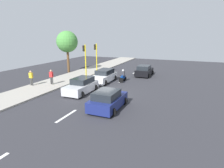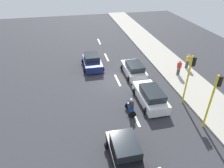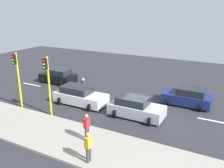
{
  "view_description": "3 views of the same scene",
  "coord_description": "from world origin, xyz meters",
  "px_view_note": "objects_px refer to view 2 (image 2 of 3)",
  "views": [
    {
      "loc": [
        -7.87,
        16.41,
        5.62
      ],
      "look_at": [
        -1.11,
        0.15,
        1.1
      ],
      "focal_mm": 30.41,
      "sensor_mm": 36.0,
      "label": 1
    },
    {
      "loc": [
        -4.57,
        -17.97,
        11.01
      ],
      "look_at": [
        -1.21,
        -2.78,
        1.37
      ],
      "focal_mm": 32.68,
      "sensor_mm": 36.0,
      "label": 2
    },
    {
      "loc": [
        17.32,
        6.96,
        7.84
      ],
      "look_at": [
        -0.64,
        -2.73,
        1.3
      ],
      "focal_mm": 38.89,
      "sensor_mm": 36.0,
      "label": 3
    }
  ],
  "objects_px": {
    "car_silver": "(134,70)",
    "motorcycle": "(131,107)",
    "car_dark_blue": "(92,62)",
    "pedestrian_near_signal": "(179,67)",
    "pedestrian_by_tree": "(188,61)",
    "traffic_light_corner": "(190,74)",
    "traffic_light_midblock": "(214,95)",
    "car_black": "(126,154)",
    "car_white": "(151,96)"
  },
  "relations": [
    {
      "from": "car_dark_blue",
      "to": "traffic_light_corner",
      "type": "xyz_separation_m",
      "value": [
        7.02,
        -8.59,
        2.22
      ]
    },
    {
      "from": "motorcycle",
      "to": "traffic_light_corner",
      "type": "bearing_deg",
      "value": 4.94
    },
    {
      "from": "car_dark_blue",
      "to": "motorcycle",
      "type": "height_order",
      "value": "motorcycle"
    },
    {
      "from": "car_silver",
      "to": "traffic_light_midblock",
      "type": "bearing_deg",
      "value": -72.0
    },
    {
      "from": "car_silver",
      "to": "pedestrian_near_signal",
      "type": "height_order",
      "value": "pedestrian_near_signal"
    },
    {
      "from": "pedestrian_near_signal",
      "to": "car_black",
      "type": "bearing_deg",
      "value": -132.21
    },
    {
      "from": "car_black",
      "to": "motorcycle",
      "type": "bearing_deg",
      "value": 69.63
    },
    {
      "from": "pedestrian_by_tree",
      "to": "traffic_light_corner",
      "type": "distance_m",
      "value": 7.07
    },
    {
      "from": "car_dark_blue",
      "to": "motorcycle",
      "type": "distance_m",
      "value": 9.24
    },
    {
      "from": "traffic_light_corner",
      "to": "traffic_light_midblock",
      "type": "distance_m",
      "value": 3.13
    },
    {
      "from": "car_black",
      "to": "pedestrian_by_tree",
      "type": "height_order",
      "value": "pedestrian_by_tree"
    },
    {
      "from": "pedestrian_near_signal",
      "to": "traffic_light_midblock",
      "type": "height_order",
      "value": "traffic_light_midblock"
    },
    {
      "from": "car_black",
      "to": "car_dark_blue",
      "type": "relative_size",
      "value": 1.0
    },
    {
      "from": "traffic_light_corner",
      "to": "car_black",
      "type": "bearing_deg",
      "value": -143.95
    },
    {
      "from": "car_white",
      "to": "car_black",
      "type": "distance_m",
      "value": 6.67
    },
    {
      "from": "car_black",
      "to": "traffic_light_midblock",
      "type": "xyz_separation_m",
      "value": [
        6.75,
        1.78,
        2.22
      ]
    },
    {
      "from": "car_dark_blue",
      "to": "pedestrian_by_tree",
      "type": "height_order",
      "value": "pedestrian_by_tree"
    },
    {
      "from": "pedestrian_near_signal",
      "to": "car_white",
      "type": "bearing_deg",
      "value": -140.44
    },
    {
      "from": "car_white",
      "to": "traffic_light_corner",
      "type": "xyz_separation_m",
      "value": [
        2.96,
        -0.58,
        2.22
      ]
    },
    {
      "from": "car_dark_blue",
      "to": "pedestrian_near_signal",
      "type": "distance_m",
      "value": 9.74
    },
    {
      "from": "pedestrian_near_signal",
      "to": "traffic_light_midblock",
      "type": "distance_m",
      "value": 8.09
    },
    {
      "from": "car_silver",
      "to": "pedestrian_by_tree",
      "type": "distance_m",
      "value": 6.44
    },
    {
      "from": "car_white",
      "to": "car_dark_blue",
      "type": "height_order",
      "value": "same"
    },
    {
      "from": "traffic_light_midblock",
      "to": "car_dark_blue",
      "type": "bearing_deg",
      "value": 120.94
    },
    {
      "from": "pedestrian_near_signal",
      "to": "traffic_light_corner",
      "type": "distance_m",
      "value": 5.23
    },
    {
      "from": "pedestrian_near_signal",
      "to": "pedestrian_by_tree",
      "type": "distance_m",
      "value": 2.17
    },
    {
      "from": "car_white",
      "to": "car_silver",
      "type": "distance_m",
      "value": 5.11
    },
    {
      "from": "traffic_light_corner",
      "to": "motorcycle",
      "type": "bearing_deg",
      "value": -175.06
    },
    {
      "from": "motorcycle",
      "to": "pedestrian_near_signal",
      "type": "xyz_separation_m",
      "value": [
        6.91,
        4.97,
        0.42
      ]
    },
    {
      "from": "car_black",
      "to": "car_white",
      "type": "bearing_deg",
      "value": 55.44
    },
    {
      "from": "car_silver",
      "to": "traffic_light_corner",
      "type": "relative_size",
      "value": 0.9
    },
    {
      "from": "car_silver",
      "to": "pedestrian_by_tree",
      "type": "xyz_separation_m",
      "value": [
        6.43,
        0.12,
        0.35
      ]
    },
    {
      "from": "car_white",
      "to": "pedestrian_by_tree",
      "type": "distance_m",
      "value": 8.37
    },
    {
      "from": "motorcycle",
      "to": "car_white",
      "type": "bearing_deg",
      "value": 25.67
    },
    {
      "from": "pedestrian_by_tree",
      "to": "traffic_light_corner",
      "type": "xyz_separation_m",
      "value": [
        -3.57,
        -5.81,
        1.87
      ]
    },
    {
      "from": "car_silver",
      "to": "motorcycle",
      "type": "relative_size",
      "value": 2.65
    },
    {
      "from": "car_black",
      "to": "car_silver",
      "type": "height_order",
      "value": "same"
    },
    {
      "from": "car_silver",
      "to": "motorcycle",
      "type": "height_order",
      "value": "motorcycle"
    },
    {
      "from": "motorcycle",
      "to": "traffic_light_midblock",
      "type": "height_order",
      "value": "traffic_light_midblock"
    },
    {
      "from": "pedestrian_near_signal",
      "to": "pedestrian_by_tree",
      "type": "bearing_deg",
      "value": 36.07
    },
    {
      "from": "car_white",
      "to": "traffic_light_corner",
      "type": "height_order",
      "value": "traffic_light_corner"
    },
    {
      "from": "motorcycle",
      "to": "pedestrian_by_tree",
      "type": "xyz_separation_m",
      "value": [
        8.66,
        6.25,
        0.42
      ]
    },
    {
      "from": "car_black",
      "to": "car_silver",
      "type": "bearing_deg",
      "value": 69.88
    },
    {
      "from": "pedestrian_near_signal",
      "to": "pedestrian_by_tree",
      "type": "height_order",
      "value": "same"
    },
    {
      "from": "motorcycle",
      "to": "car_dark_blue",
      "type": "bearing_deg",
      "value": 102.11
    },
    {
      "from": "pedestrian_by_tree",
      "to": "traffic_light_corner",
      "type": "bearing_deg",
      "value": -121.58
    },
    {
      "from": "motorcycle",
      "to": "pedestrian_near_signal",
      "type": "bearing_deg",
      "value": 35.75
    },
    {
      "from": "car_dark_blue",
      "to": "pedestrian_near_signal",
      "type": "xyz_separation_m",
      "value": [
        8.84,
        -4.06,
        0.35
      ]
    },
    {
      "from": "motorcycle",
      "to": "traffic_light_corner",
      "type": "distance_m",
      "value": 5.59
    },
    {
      "from": "car_black",
      "to": "traffic_light_corner",
      "type": "distance_m",
      "value": 8.63
    }
  ]
}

